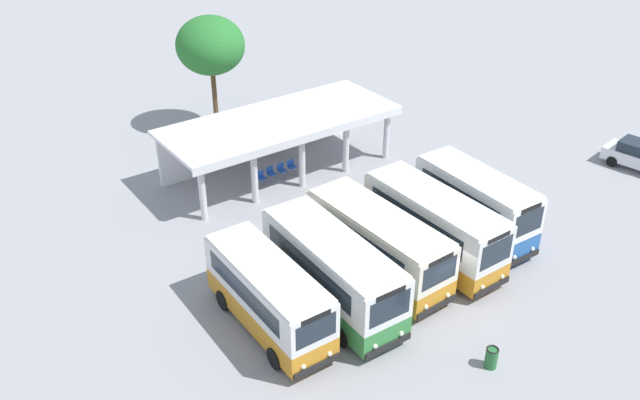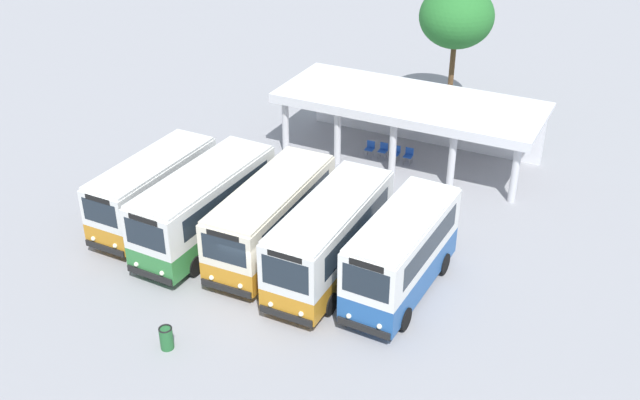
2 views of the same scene
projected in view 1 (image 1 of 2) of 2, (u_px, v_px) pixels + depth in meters
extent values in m
plane|color=#939399|center=(440.00, 297.00, 29.32)|extent=(180.00, 180.00, 0.00)
cylinder|color=black|center=(319.00, 337.00, 26.45)|extent=(0.23, 0.90, 0.90)
cylinder|color=black|center=(275.00, 358.00, 25.45)|extent=(0.23, 0.90, 0.90)
cylinder|color=black|center=(265.00, 283.00, 29.45)|extent=(0.23, 0.90, 0.90)
cylinder|color=black|center=(223.00, 300.00, 28.45)|extent=(0.23, 0.90, 0.90)
cube|color=orange|center=(269.00, 310.00, 27.23)|extent=(2.25, 6.86, 1.01)
cube|color=silver|center=(268.00, 284.00, 26.57)|extent=(2.25, 6.86, 1.58)
cube|color=silver|center=(267.00, 267.00, 26.14)|extent=(2.18, 6.65, 0.12)
cube|color=black|center=(317.00, 366.00, 24.97)|extent=(2.04, 0.13, 0.28)
cube|color=#1E2833|center=(316.00, 331.00, 24.13)|extent=(1.76, 0.08, 1.03)
cube|color=black|center=(316.00, 317.00, 23.82)|extent=(1.29, 0.07, 0.24)
cube|color=#1E2833|center=(289.00, 273.00, 27.14)|extent=(0.12, 5.46, 0.87)
cube|color=#1E2833|center=(243.00, 291.00, 26.09)|extent=(0.12, 5.46, 0.87)
sphere|color=#EAEACC|center=(330.00, 354.00, 25.11)|extent=(0.20, 0.20, 0.20)
sphere|color=#EAEACC|center=(303.00, 367.00, 24.53)|extent=(0.20, 0.20, 0.20)
cylinder|color=black|center=(387.00, 316.00, 27.55)|extent=(0.25, 0.91, 0.90)
cylinder|color=black|center=(342.00, 337.00, 26.48)|extent=(0.25, 0.91, 0.90)
cylinder|color=black|center=(323.00, 260.00, 30.94)|extent=(0.25, 0.91, 0.90)
cylinder|color=black|center=(281.00, 277.00, 29.87)|extent=(0.25, 0.91, 0.90)
cube|color=#337F3D|center=(332.00, 287.00, 28.48)|extent=(2.59, 7.70, 1.07)
cube|color=silver|center=(332.00, 260.00, 27.77)|extent=(2.59, 7.70, 1.73)
cube|color=silver|center=(332.00, 242.00, 27.30)|extent=(2.51, 7.47, 0.12)
cube|color=black|center=(388.00, 346.00, 25.92)|extent=(2.22, 0.17, 0.28)
cube|color=#1E2833|center=(390.00, 308.00, 25.02)|extent=(1.92, 0.11, 1.13)
cube|color=black|center=(391.00, 294.00, 24.66)|extent=(1.40, 0.10, 0.24)
cube|color=#1E2833|center=(353.00, 249.00, 28.37)|extent=(0.24, 6.10, 0.95)
cube|color=#1E2833|center=(307.00, 267.00, 27.26)|extent=(0.24, 6.10, 0.95)
sphere|color=#EAEACC|center=(401.00, 333.00, 26.07)|extent=(0.20, 0.20, 0.20)
sphere|color=#EAEACC|center=(375.00, 346.00, 25.46)|extent=(0.20, 0.20, 0.20)
cylinder|color=black|center=(430.00, 281.00, 29.57)|extent=(0.24, 0.91, 0.90)
cylinder|color=black|center=(393.00, 301.00, 28.41)|extent=(0.24, 0.91, 0.90)
cylinder|color=black|center=(362.00, 235.00, 32.80)|extent=(0.24, 0.91, 0.90)
cylinder|color=black|center=(326.00, 250.00, 31.64)|extent=(0.24, 0.91, 0.90)
cube|color=orange|center=(377.00, 258.00, 30.39)|extent=(2.54, 7.62, 1.00)
cube|color=beige|center=(378.00, 233.00, 29.72)|extent=(2.54, 7.62, 1.65)
cube|color=beige|center=(379.00, 216.00, 29.27)|extent=(2.46, 7.39, 0.12)
cube|color=black|center=(436.00, 307.00, 27.95)|extent=(2.23, 0.16, 0.28)
cube|color=#1E2833|center=(439.00, 273.00, 27.10)|extent=(1.92, 0.10, 1.07)
cube|color=black|center=(441.00, 260.00, 26.77)|extent=(1.41, 0.09, 0.24)
cube|color=#1E2833|center=(396.00, 223.00, 30.36)|extent=(0.20, 6.05, 0.91)
cube|color=#1E2833|center=(356.00, 240.00, 29.16)|extent=(0.20, 6.05, 0.91)
sphere|color=#EAEACC|center=(448.00, 295.00, 28.13)|extent=(0.20, 0.20, 0.20)
sphere|color=#EAEACC|center=(426.00, 307.00, 27.46)|extent=(0.20, 0.20, 0.20)
cylinder|color=black|center=(484.00, 264.00, 30.68)|extent=(0.22, 0.90, 0.90)
cylinder|color=black|center=(449.00, 281.00, 29.57)|extent=(0.22, 0.90, 0.90)
cylinder|color=black|center=(415.00, 221.00, 33.92)|extent=(0.22, 0.90, 0.90)
cylinder|color=black|center=(382.00, 235.00, 32.81)|extent=(0.22, 0.90, 0.90)
cube|color=orange|center=(432.00, 242.00, 31.53)|extent=(2.32, 7.47, 0.98)
cube|color=silver|center=(434.00, 216.00, 30.81)|extent=(2.32, 7.47, 1.87)
cube|color=silver|center=(436.00, 197.00, 30.31)|extent=(2.25, 7.25, 0.12)
cube|color=black|center=(492.00, 287.00, 29.08)|extent=(2.18, 0.11, 0.28)
cube|color=#1E2833|center=(496.00, 253.00, 28.19)|extent=(1.88, 0.06, 1.21)
cube|color=black|center=(499.00, 238.00, 27.80)|extent=(1.38, 0.05, 0.24)
cube|color=#1E2833|center=(450.00, 207.00, 31.43)|extent=(0.06, 5.97, 1.03)
cube|color=#1E2833|center=(415.00, 222.00, 30.28)|extent=(0.06, 5.97, 1.03)
sphere|color=#EAEACC|center=(502.00, 276.00, 29.24)|extent=(0.20, 0.20, 0.20)
sphere|color=#EAEACC|center=(482.00, 287.00, 28.61)|extent=(0.20, 0.20, 0.20)
cylinder|color=black|center=(517.00, 240.00, 32.39)|extent=(0.25, 0.91, 0.90)
cylinder|color=black|center=(486.00, 254.00, 31.40)|extent=(0.25, 0.91, 0.90)
cylinder|color=black|center=(459.00, 204.00, 35.31)|extent=(0.25, 0.91, 0.90)
cylinder|color=black|center=(429.00, 216.00, 34.31)|extent=(0.25, 0.91, 0.90)
cube|color=#23569E|center=(473.00, 219.00, 33.09)|extent=(2.44, 6.61, 1.15)
cube|color=white|center=(476.00, 193.00, 32.35)|extent=(2.44, 6.61, 1.78)
cube|color=white|center=(479.00, 176.00, 31.87)|extent=(2.37, 6.41, 0.12)
cube|color=black|center=(523.00, 259.00, 30.94)|extent=(2.09, 0.18, 0.28)
cube|color=#1E2833|center=(529.00, 222.00, 29.99)|extent=(1.80, 0.12, 1.16)
cube|color=black|center=(531.00, 209.00, 29.62)|extent=(1.32, 0.10, 0.24)
cube|color=#1E2833|center=(491.00, 186.00, 32.92)|extent=(0.23, 5.23, 0.98)
cube|color=#1E2833|center=(458.00, 198.00, 31.88)|extent=(0.23, 5.23, 0.98)
sphere|color=#EAEACC|center=(533.00, 249.00, 31.08)|extent=(0.20, 0.20, 0.20)
sphere|color=#EAEACC|center=(514.00, 257.00, 30.51)|extent=(0.20, 0.20, 0.20)
cylinder|color=black|center=(624.00, 153.00, 40.91)|extent=(0.29, 0.66, 0.64)
cylinder|color=black|center=(612.00, 161.00, 39.89)|extent=(0.29, 0.66, 0.64)
cube|color=silver|center=(640.00, 158.00, 39.45)|extent=(2.44, 4.34, 0.70)
cube|color=#1E2833|center=(640.00, 147.00, 39.25)|extent=(1.84, 2.36, 0.60)
cylinder|color=silver|center=(202.00, 193.00, 34.08)|extent=(0.36, 0.36, 3.20)
cylinder|color=silver|center=(254.00, 176.00, 35.62)|extent=(0.36, 0.36, 3.20)
cylinder|color=silver|center=(302.00, 161.00, 37.16)|extent=(0.36, 0.36, 3.20)
cylinder|color=silver|center=(346.00, 147.00, 38.70)|extent=(0.36, 0.36, 3.20)
cylinder|color=silver|center=(387.00, 134.00, 40.24)|extent=(0.36, 0.36, 3.20)
cube|color=white|center=(260.00, 133.00, 40.35)|extent=(13.11, 0.20, 3.20)
cube|color=white|center=(280.00, 120.00, 37.83)|extent=(13.61, 5.45, 0.20)
cube|color=white|center=(307.00, 140.00, 36.07)|extent=(13.61, 0.10, 0.28)
cylinder|color=slate|center=(266.00, 182.00, 37.88)|extent=(0.03, 0.03, 0.44)
cylinder|color=slate|center=(261.00, 184.00, 37.70)|extent=(0.03, 0.03, 0.44)
cylinder|color=slate|center=(263.00, 180.00, 38.12)|extent=(0.03, 0.03, 0.44)
cylinder|color=slate|center=(258.00, 182.00, 37.94)|extent=(0.03, 0.03, 0.44)
cube|color=#1E4CB2|center=(262.00, 178.00, 37.79)|extent=(0.45, 0.45, 0.04)
cube|color=#1E4CB2|center=(260.00, 174.00, 37.82)|extent=(0.44, 0.05, 0.40)
cylinder|color=slate|center=(276.00, 178.00, 38.31)|extent=(0.03, 0.03, 0.44)
cylinder|color=slate|center=(271.00, 180.00, 38.13)|extent=(0.03, 0.03, 0.44)
cylinder|color=slate|center=(273.00, 176.00, 38.55)|extent=(0.03, 0.03, 0.44)
cylinder|color=slate|center=(268.00, 177.00, 38.37)|extent=(0.03, 0.03, 0.44)
cube|color=#1E4CB2|center=(272.00, 174.00, 38.22)|extent=(0.45, 0.45, 0.04)
cube|color=#1E4CB2|center=(270.00, 170.00, 38.25)|extent=(0.44, 0.05, 0.40)
cylinder|color=slate|center=(287.00, 175.00, 38.65)|extent=(0.03, 0.03, 0.44)
cylinder|color=slate|center=(282.00, 176.00, 38.47)|extent=(0.03, 0.03, 0.44)
cylinder|color=slate|center=(283.00, 172.00, 38.90)|extent=(0.03, 0.03, 0.44)
cylinder|color=slate|center=(278.00, 174.00, 38.71)|extent=(0.03, 0.03, 0.44)
cube|color=#1E4CB2|center=(282.00, 171.00, 38.56)|extent=(0.45, 0.45, 0.04)
cube|color=#1E4CB2|center=(280.00, 166.00, 38.60)|extent=(0.44, 0.05, 0.40)
cylinder|color=slate|center=(297.00, 171.00, 39.04)|extent=(0.03, 0.03, 0.44)
cylinder|color=slate|center=(292.00, 173.00, 38.86)|extent=(0.03, 0.03, 0.44)
cylinder|color=slate|center=(293.00, 169.00, 39.28)|extent=(0.03, 0.03, 0.44)
cylinder|color=slate|center=(288.00, 170.00, 39.10)|extent=(0.03, 0.03, 0.44)
cube|color=#1E4CB2|center=(292.00, 167.00, 38.95)|extent=(0.45, 0.45, 0.04)
cube|color=#1E4CB2|center=(290.00, 163.00, 38.98)|extent=(0.44, 0.05, 0.40)
cylinder|color=brown|center=(215.00, 100.00, 43.76)|extent=(0.32, 0.32, 4.05)
ellipsoid|color=#28722D|center=(210.00, 45.00, 41.91)|extent=(4.34, 4.34, 3.69)
cylinder|color=#266633|center=(491.00, 358.00, 25.48)|extent=(0.48, 0.48, 0.85)
torus|color=black|center=(493.00, 349.00, 25.25)|extent=(0.49, 0.49, 0.06)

